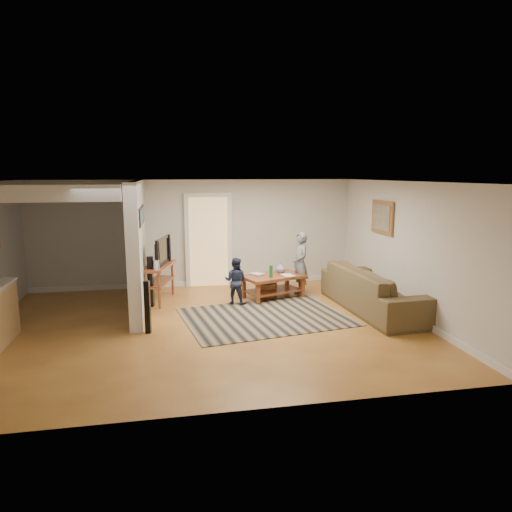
# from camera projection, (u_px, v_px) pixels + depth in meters

# --- Properties ---
(ground) EXTENTS (7.50, 7.50, 0.00)m
(ground) POSITION_uv_depth(u_px,v_px,m) (207.00, 326.00, 8.02)
(ground) COLOR brown
(ground) RESTS_ON ground
(room_shell) EXTENTS (7.54, 6.02, 2.52)m
(room_shell) POSITION_uv_depth(u_px,v_px,m) (143.00, 242.00, 7.98)
(room_shell) COLOR silver
(room_shell) RESTS_ON ground
(area_rug) EXTENTS (3.27, 2.62, 0.01)m
(area_rug) POSITION_uv_depth(u_px,v_px,m) (266.00, 317.00, 8.49)
(area_rug) COLOR black
(area_rug) RESTS_ON ground
(sofa) EXTENTS (1.27, 2.88, 0.82)m
(sofa) POSITION_uv_depth(u_px,v_px,m) (374.00, 310.00, 8.94)
(sofa) COLOR #433721
(sofa) RESTS_ON ground
(coffee_table) EXTENTS (1.44, 1.12, 0.75)m
(coffee_table) POSITION_uv_depth(u_px,v_px,m) (274.00, 280.00, 9.78)
(coffee_table) COLOR brown
(coffee_table) RESTS_ON ground
(tv_console) EXTENTS (0.76, 1.32, 1.07)m
(tv_console) POSITION_uv_depth(u_px,v_px,m) (159.00, 268.00, 9.43)
(tv_console) COLOR brown
(tv_console) RESTS_ON ground
(speaker_left) EXTENTS (0.11, 0.11, 0.90)m
(speaker_left) POSITION_uv_depth(u_px,v_px,m) (147.00, 307.00, 7.58)
(speaker_left) COLOR black
(speaker_left) RESTS_ON ground
(speaker_right) EXTENTS (0.12, 0.12, 1.02)m
(speaker_right) POSITION_uv_depth(u_px,v_px,m) (151.00, 282.00, 9.10)
(speaker_right) COLOR black
(speaker_right) RESTS_ON ground
(toy_basket) EXTENTS (0.43, 0.43, 0.39)m
(toy_basket) POSITION_uv_depth(u_px,v_px,m) (267.00, 289.00, 9.96)
(toy_basket) COLOR #946740
(toy_basket) RESTS_ON ground
(child) EXTENTS (0.37, 0.53, 1.40)m
(child) POSITION_uv_depth(u_px,v_px,m) (300.00, 295.00, 10.05)
(child) COLOR slate
(child) RESTS_ON ground
(toddler) EXTENTS (0.58, 0.54, 0.97)m
(toddler) POSITION_uv_depth(u_px,v_px,m) (236.00, 304.00, 9.37)
(toddler) COLOR #1D243C
(toddler) RESTS_ON ground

